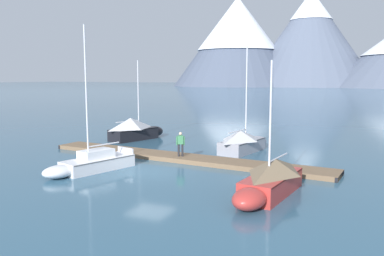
% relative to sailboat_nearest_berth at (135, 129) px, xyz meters
% --- Properties ---
extents(ground_plane, '(700.00, 700.00, 0.00)m').
position_rel_sailboat_nearest_berth_xyz_m(ground_plane, '(7.80, -10.37, -0.94)').
color(ground_plane, '#335B75').
extents(mountain_west_summit, '(80.82, 80.82, 55.56)m').
position_rel_sailboat_nearest_berth_xyz_m(mountain_west_summit, '(-63.35, 214.84, 28.95)').
color(mountain_west_summit, '#4C566B').
rests_on(mountain_west_summit, ground).
extents(mountain_central_massif, '(79.54, 79.54, 57.63)m').
position_rel_sailboat_nearest_berth_xyz_m(mountain_central_massif, '(-20.24, 225.98, 28.46)').
color(mountain_central_massif, slate).
rests_on(mountain_central_massif, ground).
extents(dock, '(21.45, 3.73, 0.30)m').
position_rel_sailboat_nearest_berth_xyz_m(dock, '(7.80, -6.37, -0.80)').
color(dock, brown).
rests_on(dock, ground).
extents(sailboat_nearest_berth, '(3.37, 5.94, 7.22)m').
position_rel_sailboat_nearest_berth_xyz_m(sailboat_nearest_berth, '(0.00, 0.00, 0.00)').
color(sailboat_nearest_berth, black).
rests_on(sailboat_nearest_berth, ground).
extents(sailboat_second_berth, '(3.09, 6.14, 8.76)m').
position_rel_sailboat_nearest_berth_xyz_m(sailboat_second_berth, '(4.44, -11.82, -0.42)').
color(sailboat_second_berth, silver).
rests_on(sailboat_second_berth, ground).
extents(sailboat_mid_dock_port, '(2.68, 5.99, 8.22)m').
position_rel_sailboat_nearest_berth_xyz_m(sailboat_mid_dock_port, '(10.88, -1.51, -0.14)').
color(sailboat_mid_dock_port, '#93939E').
rests_on(sailboat_mid_dock_port, ground).
extents(sailboat_mid_dock_starboard, '(2.30, 6.18, 6.51)m').
position_rel_sailboat_nearest_berth_xyz_m(sailboat_mid_dock_starboard, '(15.57, -12.16, -0.14)').
color(sailboat_mid_dock_starboard, '#B2332D').
rests_on(sailboat_mid_dock_starboard, ground).
extents(person_on_dock, '(0.55, 0.35, 1.69)m').
position_rel_sailboat_nearest_berth_xyz_m(person_on_dock, '(7.98, -6.62, 0.32)').
color(person_on_dock, '#232328').
rests_on(person_on_dock, dock).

